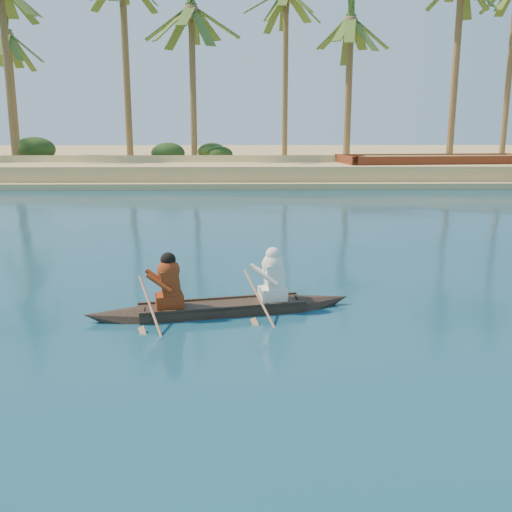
{
  "coord_description": "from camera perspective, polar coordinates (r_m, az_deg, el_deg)",
  "views": [
    {
      "loc": [
        -6.47,
        -11.58,
        3.47
      ],
      "look_at": [
        -6.2,
        0.22,
        0.86
      ],
      "focal_mm": 40.0,
      "sensor_mm": 36.0,
      "label": 1
    }
  ],
  "objects": [
    {
      "name": "canoe",
      "position": [
        11.05,
        -3.4,
        -4.34
      ],
      "size": [
        5.24,
        1.77,
        1.43
      ],
      "rotation": [
        0.0,
        0.0,
        0.21
      ],
      "color": "#38281E",
      "rests_on": "ground"
    },
    {
      "name": "sandy_embankment",
      "position": [
        58.89,
        5.08,
        9.59
      ],
      "size": [
        150.0,
        51.0,
        1.5
      ],
      "color": "#DCBE7C",
      "rests_on": "ground"
    },
    {
      "name": "barge_mid",
      "position": [
        40.81,
        17.54,
        8.11
      ],
      "size": [
        13.31,
        5.68,
        2.15
      ],
      "rotation": [
        0.0,
        0.0,
        0.11
      ],
      "color": "maroon",
      "rests_on": "ground"
    },
    {
      "name": "palm_grove",
      "position": [
        47.24,
        6.92,
        17.91
      ],
      "size": [
        110.0,
        14.0,
        16.0
      ],
      "primitive_type": null,
      "color": "#3A6122",
      "rests_on": "ground"
    },
    {
      "name": "shrub_cluster",
      "position": [
        43.62,
        7.33,
        9.41
      ],
      "size": [
        100.0,
        6.0,
        2.4
      ],
      "primitive_type": null,
      "color": "#1E3814",
      "rests_on": "ground"
    }
  ]
}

